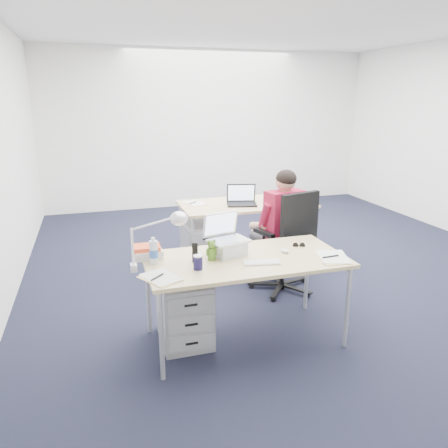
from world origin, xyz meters
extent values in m
plane|color=black|center=(0.00, 0.00, 0.00)|extent=(7.00, 7.00, 0.00)
cube|color=white|center=(0.00, 3.50, 1.40)|extent=(6.00, 0.02, 2.80)
cube|color=white|center=(0.00, 0.00, 2.80)|extent=(6.00, 7.00, 0.01)
cube|color=tan|center=(-1.02, -1.29, 0.71)|extent=(1.60, 0.80, 0.03)
cylinder|color=#B7BABC|center=(-1.77, -1.64, 0.35)|extent=(0.04, 0.04, 0.70)
cylinder|color=#B7BABC|center=(-0.27, -1.64, 0.35)|extent=(0.04, 0.04, 0.70)
cylinder|color=#B7BABC|center=(-1.77, -0.94, 0.35)|extent=(0.04, 0.04, 0.70)
cylinder|color=#B7BABC|center=(-0.27, -0.94, 0.35)|extent=(0.04, 0.04, 0.70)
cube|color=tan|center=(-0.38, 0.49, 0.71)|extent=(1.60, 0.80, 0.03)
cylinder|color=#B7BABC|center=(-1.13, 0.14, 0.35)|extent=(0.04, 0.04, 0.70)
cylinder|color=#B7BABC|center=(0.37, 0.14, 0.35)|extent=(0.04, 0.04, 0.70)
cylinder|color=#B7BABC|center=(-1.13, 0.84, 0.35)|extent=(0.04, 0.04, 0.70)
cylinder|color=#B7BABC|center=(0.37, 0.84, 0.35)|extent=(0.04, 0.04, 0.70)
cylinder|color=black|center=(-0.30, -0.45, 0.26)|extent=(0.05, 0.05, 0.42)
cube|color=black|center=(-0.30, -0.45, 0.49)|extent=(0.57, 0.57, 0.07)
cube|color=black|center=(-0.24, -0.68, 0.83)|extent=(0.44, 0.17, 0.53)
cube|color=maroon|center=(-0.30, -0.44, 0.80)|extent=(0.42, 0.28, 0.53)
sphere|color=tan|center=(-0.30, -0.44, 1.17)|extent=(0.20, 0.20, 0.20)
cube|color=#98999D|center=(-1.51, -1.16, 0.28)|extent=(0.40, 0.50, 0.55)
cube|color=#98999D|center=(-0.98, 0.36, 0.28)|extent=(0.40, 0.50, 0.55)
cube|color=white|center=(-0.94, -1.43, 0.74)|extent=(0.30, 0.16, 0.01)
ellipsoid|color=white|center=(-0.67, -1.26, 0.75)|extent=(0.07, 0.10, 0.03)
cylinder|color=#191544|center=(-1.44, -1.41, 0.79)|extent=(0.08, 0.08, 0.11)
cylinder|color=silver|center=(-1.74, -1.20, 0.84)|extent=(0.08, 0.08, 0.21)
cube|color=silver|center=(-1.77, -1.05, 0.78)|extent=(0.27, 0.23, 0.10)
cube|color=black|center=(-1.43, -1.26, 0.81)|extent=(0.05, 0.04, 0.16)
cube|color=#FFD893|center=(-1.74, -1.50, 0.73)|extent=(0.31, 0.35, 0.01)
cube|color=#FFD893|center=(-0.35, -1.49, 0.74)|extent=(0.29, 0.36, 0.01)
cylinder|color=white|center=(0.20, 0.51, 0.78)|extent=(0.07, 0.07, 0.10)
cube|color=white|center=(-0.99, 0.64, 0.73)|extent=(0.29, 0.34, 0.01)
camera|label=1|loc=(-2.15, -4.38, 1.97)|focal=35.00mm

